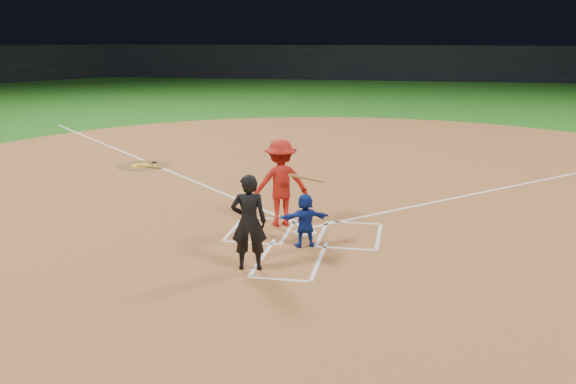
% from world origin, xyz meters
% --- Properties ---
extents(ground, '(120.00, 120.00, 0.00)m').
position_xyz_m(ground, '(0.00, 0.00, 0.00)').
color(ground, '#195816').
rests_on(ground, ground).
extents(home_plate_dirt, '(28.00, 28.00, 0.01)m').
position_xyz_m(home_plate_dirt, '(0.00, 6.00, 0.01)').
color(home_plate_dirt, brown).
rests_on(home_plate_dirt, ground).
extents(stadium_wall_far, '(80.00, 1.20, 3.20)m').
position_xyz_m(stadium_wall_far, '(0.00, 48.00, 1.60)').
color(stadium_wall_far, black).
rests_on(stadium_wall_far, ground).
extents(home_plate, '(0.60, 0.60, 0.02)m').
position_xyz_m(home_plate, '(0.00, 0.00, 0.02)').
color(home_plate, white).
rests_on(home_plate, home_plate_dirt).
extents(on_deck_circle, '(1.70, 1.70, 0.01)m').
position_xyz_m(on_deck_circle, '(-6.37, 6.18, 0.02)').
color(on_deck_circle, brown).
rests_on(on_deck_circle, home_plate_dirt).
extents(on_deck_logo, '(0.80, 0.80, 0.00)m').
position_xyz_m(on_deck_logo, '(-6.37, 6.18, 0.02)').
color(on_deck_logo, gold).
rests_on(on_deck_logo, on_deck_circle).
extents(on_deck_bat_a, '(0.51, 0.74, 0.06)m').
position_xyz_m(on_deck_bat_a, '(-6.22, 6.43, 0.05)').
color(on_deck_bat_a, olive).
rests_on(on_deck_bat_a, on_deck_circle).
extents(on_deck_bat_c, '(0.84, 0.22, 0.06)m').
position_xyz_m(on_deck_bat_c, '(-6.07, 5.88, 0.05)').
color(on_deck_bat_c, olive).
rests_on(on_deck_bat_c, on_deck_circle).
extents(bat_weight_donut, '(0.19, 0.19, 0.05)m').
position_xyz_m(bat_weight_donut, '(-6.17, 6.58, 0.05)').
color(bat_weight_donut, black).
rests_on(bat_weight_donut, on_deck_circle).
extents(catcher, '(1.07, 0.67, 1.10)m').
position_xyz_m(catcher, '(0.15, -0.92, 0.56)').
color(catcher, '#122A96').
rests_on(catcher, home_plate_dirt).
extents(umpire, '(0.73, 0.56, 1.78)m').
position_xyz_m(umpire, '(-0.65, -2.37, 0.90)').
color(umpire, black).
rests_on(umpire, home_plate_dirt).
extents(chalk_markings, '(28.35, 17.32, 0.01)m').
position_xyz_m(chalk_markings, '(0.00, 5.29, 0.01)').
color(chalk_markings, white).
rests_on(chalk_markings, home_plate_dirt).
extents(batter_at_plate, '(1.69, 1.15, 1.94)m').
position_xyz_m(batter_at_plate, '(-0.63, 0.47, 0.98)').
color(batter_at_plate, '#AF1B13').
rests_on(batter_at_plate, home_plate_dirt).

